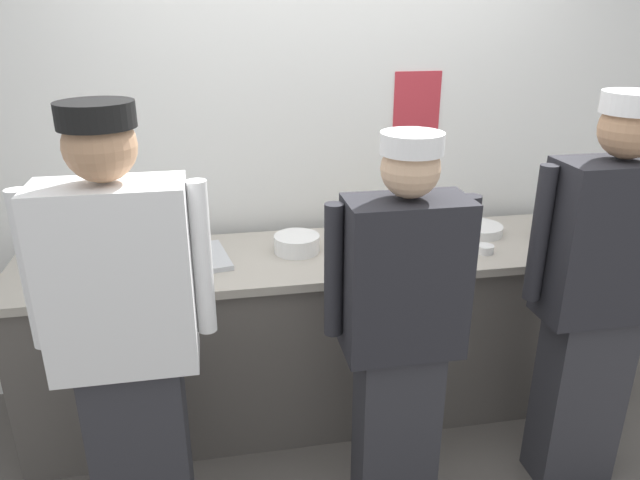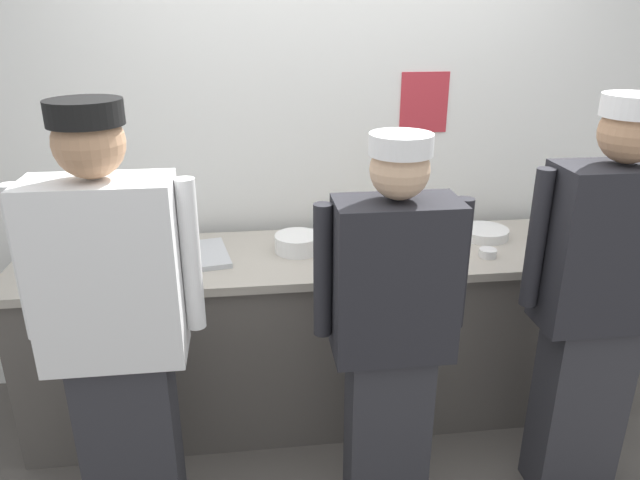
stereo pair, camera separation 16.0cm
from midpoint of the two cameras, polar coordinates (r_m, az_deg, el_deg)
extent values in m
plane|color=#514C47|center=(3.09, 4.18, -19.45)|extent=(9.00, 9.00, 0.00)
cube|color=white|center=(3.21, 1.99, 9.97)|extent=(4.85, 0.10, 2.76)
cube|color=#B72D38|center=(3.25, 11.42, 12.82)|extent=(0.26, 0.01, 0.31)
cube|color=#56514C|center=(3.12, 3.12, -9.14)|extent=(3.03, 0.63, 0.86)
cube|color=#A8A093|center=(2.92, 3.30, -1.50)|extent=(3.09, 0.68, 0.04)
cube|color=#2D2D33|center=(2.53, -15.72, -18.80)|extent=(0.35, 0.20, 0.84)
cube|color=white|center=(2.13, -17.74, -3.10)|extent=(0.49, 0.24, 0.66)
cylinder|color=white|center=(2.22, -24.75, -2.13)|extent=(0.07, 0.07, 0.56)
cylinder|color=white|center=(2.12, -10.22, -1.55)|extent=(0.07, 0.07, 0.56)
sphere|color=tan|center=(1.99, -19.21, 8.78)|extent=(0.23, 0.23, 0.23)
cylinder|color=black|center=(1.98, -19.55, 11.51)|extent=(0.24, 0.24, 0.08)
cube|color=#2D2D33|center=(2.59, 8.27, -17.85)|extent=(0.32, 0.20, 0.78)
cube|color=#232328|center=(2.22, 9.22, -3.82)|extent=(0.45, 0.24, 0.61)
cylinder|color=#232328|center=(2.19, 2.37, -3.06)|extent=(0.07, 0.07, 0.52)
cylinder|color=#232328|center=(2.32, 15.20, -2.29)|extent=(0.07, 0.07, 0.52)
sphere|color=tan|center=(2.08, 9.90, 6.65)|extent=(0.21, 0.21, 0.21)
cylinder|color=white|center=(2.06, 10.06, 9.05)|extent=(0.22, 0.22, 0.07)
cube|color=#2D2D33|center=(2.91, 25.05, -14.36)|extent=(0.35, 0.20, 0.83)
cube|color=#232328|center=(2.57, 27.63, -0.68)|extent=(0.48, 0.24, 0.66)
cylinder|color=#232328|center=(2.45, 21.89, 0.05)|extent=(0.07, 0.07, 0.56)
sphere|color=tan|center=(2.46, 29.42, 9.00)|extent=(0.22, 0.22, 0.22)
cylinder|color=white|center=(2.44, 29.83, 11.17)|extent=(0.24, 0.24, 0.08)
cylinder|color=white|center=(3.22, 16.87, 0.35)|extent=(0.25, 0.25, 0.01)
cylinder|color=white|center=(3.22, 16.90, 0.55)|extent=(0.25, 0.25, 0.01)
cylinder|color=white|center=(3.21, 16.92, 0.75)|extent=(0.25, 0.25, 0.01)
cylinder|color=white|center=(3.21, 16.94, 0.95)|extent=(0.25, 0.25, 0.01)
cylinder|color=white|center=(2.91, -0.60, -0.96)|extent=(0.22, 0.22, 0.01)
cylinder|color=white|center=(2.91, -0.60, -0.75)|extent=(0.22, 0.22, 0.01)
cylinder|color=white|center=(2.90, -0.60, -0.53)|extent=(0.22, 0.22, 0.01)
cylinder|color=white|center=(2.90, -0.60, -0.31)|extent=(0.22, 0.22, 0.01)
cylinder|color=white|center=(2.89, -0.60, -0.09)|extent=(0.22, 0.22, 0.01)
cylinder|color=white|center=(2.89, -0.60, 0.14)|extent=(0.22, 0.22, 0.01)
cylinder|color=white|center=(2.88, -0.60, 0.36)|extent=(0.22, 0.22, 0.01)
cylinder|color=#B7BABF|center=(3.26, 24.78, 0.63)|extent=(0.35, 0.35, 0.13)
cube|color=#B7BABF|center=(2.87, -12.18, -1.71)|extent=(0.54, 0.43, 0.02)
cylinder|color=orange|center=(2.84, 9.45, -0.12)|extent=(0.06, 0.06, 0.17)
cone|color=orange|center=(2.81, 9.58, 1.83)|extent=(0.05, 0.05, 0.04)
cylinder|color=#E5E066|center=(3.14, 8.03, 1.95)|extent=(0.06, 0.06, 0.15)
cone|color=#E5E066|center=(3.11, 8.12, 3.59)|extent=(0.05, 0.05, 0.04)
cylinder|color=white|center=(2.80, -21.09, -3.13)|extent=(0.08, 0.08, 0.04)
cylinder|color=red|center=(2.79, -21.13, -2.83)|extent=(0.07, 0.07, 0.01)
cylinder|color=white|center=(2.97, 17.33, -1.22)|extent=(0.08, 0.08, 0.04)
cylinder|color=red|center=(2.97, 17.36, -0.97)|extent=(0.07, 0.07, 0.01)
cube|color=#B7BABF|center=(3.01, -19.64, -1.55)|extent=(0.19, 0.03, 0.01)
cube|color=black|center=(3.04, -22.13, -1.58)|extent=(0.09, 0.03, 0.02)
camera|label=1|loc=(0.08, -88.38, 0.64)|focal=33.26mm
camera|label=2|loc=(0.08, 91.62, -0.64)|focal=33.26mm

